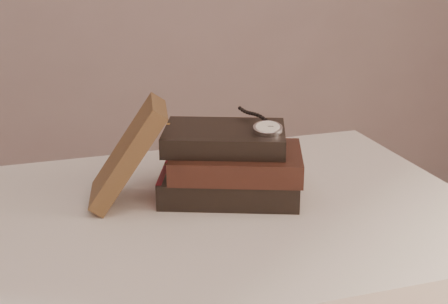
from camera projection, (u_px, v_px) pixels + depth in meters
name	position (u px, v px, depth m)	size (l,w,h in m)	color
table	(162.00, 267.00, 1.02)	(1.00, 0.60, 0.75)	beige
book_stack	(231.00, 165.00, 1.04)	(0.26, 0.23, 0.11)	black
journal	(128.00, 153.00, 1.00)	(0.03, 0.11, 0.18)	#3D2917
pocket_watch	(266.00, 127.00, 1.01)	(0.06, 0.15, 0.02)	silver
eyeglasses	(187.00, 143.00, 1.12)	(0.12, 0.13, 0.04)	silver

